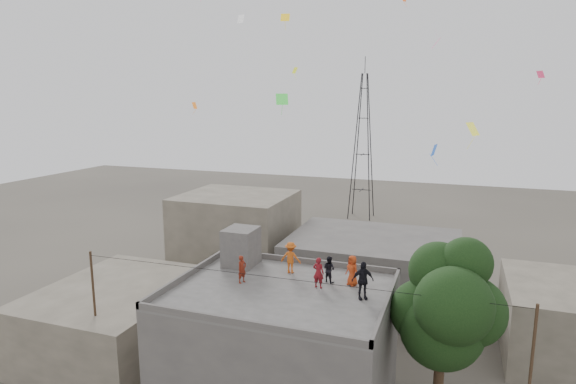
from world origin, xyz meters
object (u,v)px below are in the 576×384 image
tree (447,308)px  transmission_tower (363,147)px  person_dark_adult (363,280)px  stair_head_box (241,247)px  person_red_adult (318,273)px

tree → transmission_tower: bearing=106.1°
tree → person_dark_adult: size_ratio=5.29×
transmission_tower → stair_head_box: bearing=-88.8°
transmission_tower → person_red_adult: transmission_tower is taller
person_red_adult → person_dark_adult: 2.28m
person_red_adult → person_dark_adult: bearing=171.5°
transmission_tower → person_dark_adult: (7.77, -39.71, -2.11)m
stair_head_box → person_dark_adult: 7.34m
stair_head_box → person_red_adult: (4.78, -1.71, -0.26)m
person_red_adult → transmission_tower: bearing=-75.1°
transmission_tower → person_red_adult: 39.57m
stair_head_box → tree: tree is taller
tree → person_dark_adult: (-3.60, -0.30, 0.86)m
transmission_tower → tree: bearing=-73.9°
tree → person_red_adult: (-5.79, 0.30, 0.74)m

